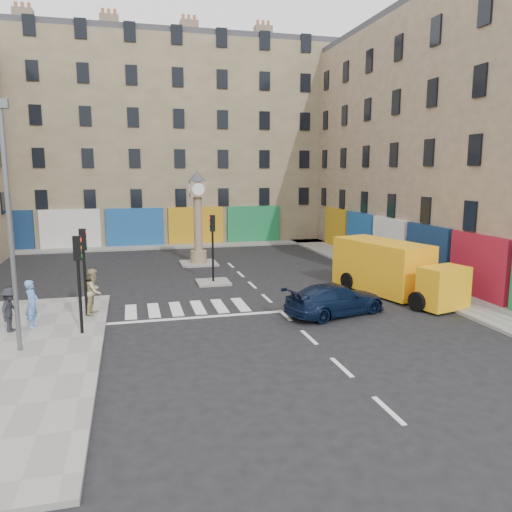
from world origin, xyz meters
name	(u,v)px	position (x,y,z in m)	size (l,w,h in m)	color
ground	(292,322)	(0.00, 0.00, 0.00)	(120.00, 120.00, 0.00)	black
sidewalk_right	(371,266)	(8.70, 10.00, 0.07)	(2.60, 30.00, 0.15)	gray
sidewalk_far	(161,246)	(-4.00, 22.20, 0.07)	(32.00, 2.40, 0.15)	gray
island_near	(213,282)	(-2.00, 8.00, 0.06)	(1.80, 1.80, 0.12)	gray
island_far	(199,263)	(-2.00, 14.00, 0.06)	(2.40, 2.40, 0.12)	gray
building_right	(464,143)	(15.00, 10.00, 8.00)	(10.00, 30.00, 16.00)	tan
building_far	(154,145)	(-4.00, 28.00, 8.50)	(32.00, 10.00, 17.00)	gray
traffic_light_left_near	(78,269)	(-8.30, 0.20, 2.62)	(0.28, 0.22, 3.70)	black
traffic_light_left_far	(84,258)	(-8.30, 2.60, 2.62)	(0.28, 0.22, 3.70)	black
traffic_light_island	(213,237)	(-2.00, 8.00, 2.59)	(0.28, 0.22, 3.70)	black
lamp_post	(9,215)	(-10.20, -1.20, 4.79)	(0.50, 0.25, 8.30)	#595B60
clock_pillar	(198,211)	(-2.00, 14.00, 3.55)	(1.20, 1.20, 6.10)	tan
navy_sedan	(335,299)	(2.16, 0.60, 0.68)	(1.90, 4.68, 1.36)	black
yellow_van	(392,269)	(6.29, 3.18, 1.32)	(3.94, 7.60, 2.65)	#FFAB15
pedestrian_blue	(32,304)	(-10.21, 1.42, 1.09)	(0.69, 0.45, 1.88)	#5E91D8
pedestrian_tan	(94,291)	(-8.00, 2.81, 1.13)	(0.95, 0.74, 1.96)	tan
pedestrian_dark	(10,310)	(-10.92, 1.06, 1.00)	(1.10, 0.63, 1.70)	black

